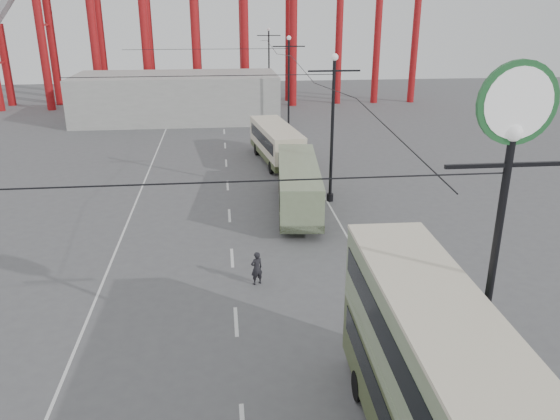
{
  "coord_description": "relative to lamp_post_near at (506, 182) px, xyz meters",
  "views": [
    {
      "loc": [
        -1.31,
        -15.11,
        11.9
      ],
      "look_at": [
        1.29,
        8.63,
        3.0
      ],
      "focal_mm": 35.0,
      "sensor_mm": 36.0,
      "label": 1
    }
  ],
  "objects": [
    {
      "name": "lamp_post_near",
      "position": [
        0.0,
        0.0,
        0.0
      ],
      "size": [
        3.2,
        0.44,
        10.8
      ],
      "color": "black",
      "rests_on": "ground"
    },
    {
      "name": "fairground_shed",
      "position": [
        -11.6,
        50.0,
        -5.36
      ],
      "size": [
        22.0,
        10.0,
        5.0
      ],
      "primitive_type": "cube",
      "color": "#999894",
      "rests_on": "ground"
    },
    {
      "name": "single_decker_green",
      "position": [
        -2.3,
        19.61,
        -6.21
      ],
      "size": [
        3.39,
        10.55,
        2.93
      ],
      "rotation": [
        0.0,
        0.0,
        -0.1
      ],
      "color": "gray",
      "rests_on": "ground"
    },
    {
      "name": "single_decker_cream",
      "position": [
        -2.53,
        30.79,
        -6.18
      ],
      "size": [
        3.64,
        9.85,
        2.99
      ],
      "rotation": [
        0.0,
        0.0,
        0.13
      ],
      "color": "beige",
      "rests_on": "ground"
    },
    {
      "name": "lamp_post_mid",
      "position": [
        0.0,
        21.0,
        -3.18
      ],
      "size": [
        3.2,
        0.44,
        9.32
      ],
      "color": "black",
      "rests_on": "ground"
    },
    {
      "name": "double_decker_bus",
      "position": [
        -1.8,
        -0.79,
        -4.93
      ],
      "size": [
        2.71,
        9.79,
        5.23
      ],
      "rotation": [
        0.0,
        0.0,
        -0.03
      ],
      "color": "#3A4726",
      "rests_on": "ground"
    },
    {
      "name": "pedestrian",
      "position": [
        -5.54,
        10.11,
        -7.06
      ],
      "size": [
        0.69,
        0.59,
        1.59
      ],
      "primitive_type": "imported",
      "rotation": [
        0.0,
        0.0,
        3.57
      ],
      "color": "black",
      "rests_on": "ground"
    },
    {
      "name": "road_markings",
      "position": [
        -6.46,
        22.7,
        -7.86
      ],
      "size": [
        12.52,
        120.0,
        0.01
      ],
      "color": "silver",
      "rests_on": "ground"
    },
    {
      "name": "lamp_post_distant",
      "position": [
        0.0,
        65.0,
        -3.18
      ],
      "size": [
        3.2,
        0.44,
        9.32
      ],
      "color": "black",
      "rests_on": "ground"
    },
    {
      "name": "lamp_post_far",
      "position": [
        0.0,
        43.0,
        -3.18
      ],
      "size": [
        3.2,
        0.44,
        9.32
      ],
      "color": "black",
      "rests_on": "ground"
    },
    {
      "name": "ground",
      "position": [
        -5.6,
        3.0,
        -7.86
      ],
      "size": [
        160.0,
        160.0,
        0.0
      ],
      "primitive_type": "plane",
      "color": "#545457",
      "rests_on": "ground"
    }
  ]
}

